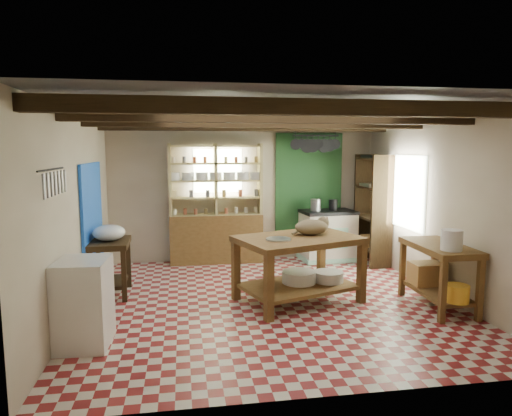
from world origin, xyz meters
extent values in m
cube|color=maroon|center=(0.00, 0.00, -0.01)|extent=(5.00, 5.00, 0.02)
cube|color=#46474B|center=(0.00, 0.00, 2.60)|extent=(5.00, 5.00, 0.02)
cube|color=#C3B59D|center=(0.00, 2.50, 1.30)|extent=(5.00, 0.04, 2.60)
cube|color=#C3B59D|center=(0.00, -2.50, 1.30)|extent=(5.00, 0.04, 2.60)
cube|color=#C3B59D|center=(-2.50, 0.00, 1.30)|extent=(0.04, 5.00, 2.60)
cube|color=#C3B59D|center=(2.50, 0.00, 1.30)|extent=(0.04, 5.00, 2.60)
cube|color=#2F2010|center=(0.00, 0.00, 2.48)|extent=(5.00, 3.80, 0.15)
cube|color=blue|center=(-2.47, 0.90, 1.10)|extent=(0.04, 1.40, 1.60)
cube|color=#1E4B22|center=(1.25, 2.47, 1.25)|extent=(1.30, 0.04, 2.30)
cube|color=beige|center=(-0.50, 2.48, 1.70)|extent=(0.90, 0.02, 0.80)
cube|color=beige|center=(2.48, 1.00, 1.40)|extent=(0.02, 1.30, 1.20)
cube|color=black|center=(-2.44, -1.20, 1.78)|extent=(0.06, 0.90, 0.28)
cube|color=black|center=(1.25, 2.05, 2.18)|extent=(0.86, 0.12, 0.36)
cube|color=tan|center=(-0.55, 2.31, 1.10)|extent=(1.70, 0.34, 2.20)
cube|color=#2F2010|center=(2.28, 1.80, 1.00)|extent=(0.40, 0.86, 2.00)
cube|color=brown|center=(0.40, -0.05, 0.45)|extent=(1.86, 1.53, 0.91)
cube|color=beige|center=(1.55, 2.15, 0.48)|extent=(1.02, 0.73, 0.95)
cube|color=#2F2010|center=(-2.20, 0.63, 0.40)|extent=(0.56, 0.80, 0.80)
cube|color=silver|center=(-2.22, -1.08, 0.47)|extent=(0.55, 0.65, 0.94)
cube|color=brown|center=(2.18, -0.59, 0.43)|extent=(0.63, 1.21, 0.86)
ellipsoid|color=olive|center=(0.62, 0.07, 1.01)|extent=(0.58, 0.54, 0.21)
cylinder|color=#929298|center=(0.09, -0.21, 0.92)|extent=(0.42, 0.42, 0.02)
cylinder|color=silver|center=(0.43, 0.01, 0.32)|extent=(0.60, 0.60, 0.16)
cylinder|color=silver|center=(0.86, 0.00, 0.31)|extent=(0.53, 0.53, 0.14)
cylinder|color=#929298|center=(1.30, 2.13, 1.06)|extent=(0.21, 0.21, 0.22)
cylinder|color=black|center=(1.64, 2.16, 1.05)|extent=(0.17, 0.17, 0.20)
ellipsoid|color=silver|center=(-2.20, 0.63, 0.92)|extent=(0.46, 0.46, 0.23)
cylinder|color=silver|center=(2.12, -0.94, 0.98)|extent=(0.26, 0.26, 0.26)
cube|color=#AB7E45|center=(2.19, -0.29, 0.38)|extent=(0.44, 0.36, 0.30)
cylinder|color=gold|center=(2.17, -1.04, 0.33)|extent=(0.30, 0.30, 0.21)
camera|label=1|loc=(-1.15, -6.01, 2.11)|focal=32.00mm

